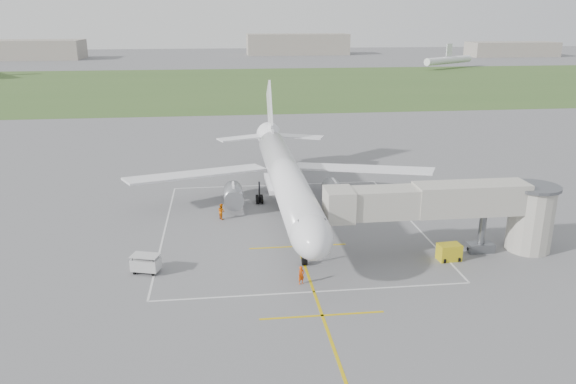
{
  "coord_description": "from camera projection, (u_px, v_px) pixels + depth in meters",
  "views": [
    {
      "loc": [
        -7.46,
        -62.76,
        22.72
      ],
      "look_at": [
        -0.29,
        -4.0,
        4.0
      ],
      "focal_mm": 35.0,
      "sensor_mm": 36.0,
      "label": 1
    }
  ],
  "objects": [
    {
      "name": "ramp_worker_wing",
      "position": [
        221.0,
        211.0,
        65.13
      ],
      "size": [
        1.07,
        1.14,
        1.86
      ],
      "primitive_type": "imported",
      "rotation": [
        0.0,
        0.0,
        2.12
      ],
      "color": "#D76406",
      "rests_on": "ground"
    },
    {
      "name": "grass_strip",
      "position": [
        241.0,
        85.0,
        190.14
      ],
      "size": [
        700.0,
        120.0,
        0.02
      ],
      "primitive_type": "cube",
      "color": "#3C5A27",
      "rests_on": "ground"
    },
    {
      "name": "distant_hangars",
      "position": [
        202.0,
        48.0,
        314.68
      ],
      "size": [
        345.0,
        49.0,
        12.0
      ],
      "color": "gray",
      "rests_on": "ground"
    },
    {
      "name": "ramp_worker_nose",
      "position": [
        301.0,
        275.0,
        49.4
      ],
      "size": [
        0.72,
        0.63,
        1.67
      ],
      "primitive_type": "imported",
      "rotation": [
        0.0,
        0.0,
        0.46
      ],
      "color": "#DA4406",
      "rests_on": "ground"
    },
    {
      "name": "jet_bridge",
      "position": [
        462.0,
        208.0,
        54.71
      ],
      "size": [
        23.4,
        5.0,
        7.2
      ],
      "color": "#ABA69A",
      "rests_on": "ground"
    },
    {
      "name": "ground",
      "position": [
        286.0,
        214.0,
        67.11
      ],
      "size": [
        700.0,
        700.0,
        0.0
      ],
      "primitive_type": "plane",
      "color": "#5F5F62",
      "rests_on": "ground"
    },
    {
      "name": "distant_aircraft",
      "position": [
        230.0,
        63.0,
        232.84
      ],
      "size": [
        218.2,
        34.64,
        8.85
      ],
      "color": "white",
      "rests_on": "ground"
    },
    {
      "name": "airliner",
      "position": [
        286.0,
        177.0,
        66.49
      ],
      "size": [
        38.93,
        46.75,
        13.52
      ],
      "color": "white",
      "rests_on": "ground"
    },
    {
      "name": "apron_markings",
      "position": [
        293.0,
        231.0,
        61.6
      ],
      "size": [
        28.2,
        60.0,
        0.01
      ],
      "color": "#C6A50B",
      "rests_on": "ground"
    },
    {
      "name": "gpu_unit",
      "position": [
        449.0,
        252.0,
        54.25
      ],
      "size": [
        2.26,
        1.68,
        1.62
      ],
      "rotation": [
        0.0,
        0.0,
        0.08
      ],
      "color": "gold",
      "rests_on": "ground"
    },
    {
      "name": "baggage_cart",
      "position": [
        146.0,
        264.0,
        51.56
      ],
      "size": [
        2.84,
        2.17,
        1.75
      ],
      "rotation": [
        0.0,
        0.0,
        -0.3
      ],
      "color": "#BBBBBB",
      "rests_on": "ground"
    }
  ]
}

